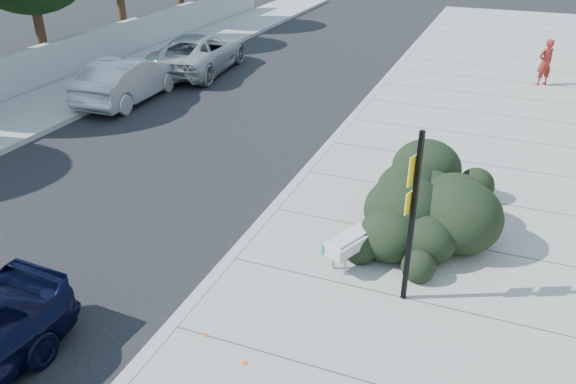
# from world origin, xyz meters

# --- Properties ---
(ground) EXTENTS (120.00, 120.00, 0.00)m
(ground) POSITION_xyz_m (0.00, 0.00, 0.00)
(ground) COLOR black
(ground) RESTS_ON ground
(sidewalk_near) EXTENTS (11.20, 50.00, 0.15)m
(sidewalk_near) POSITION_xyz_m (5.60, 5.00, 0.07)
(sidewalk_near) COLOR gray
(sidewalk_near) RESTS_ON ground
(sidewalk_far) EXTENTS (3.00, 50.00, 0.15)m
(sidewalk_far) POSITION_xyz_m (-9.50, 5.00, 0.07)
(sidewalk_far) COLOR gray
(sidewalk_far) RESTS_ON ground
(curb_near) EXTENTS (0.22, 50.00, 0.17)m
(curb_near) POSITION_xyz_m (0.00, 5.00, 0.08)
(curb_near) COLOR #9E9E99
(curb_near) RESTS_ON ground
(curb_far) EXTENTS (0.22, 50.00, 0.17)m
(curb_far) POSITION_xyz_m (-8.00, 5.00, 0.08)
(curb_far) COLOR #9E9E99
(curb_far) RESTS_ON ground
(bench) EXTENTS (1.15, 1.95, 0.59)m
(bench) POSITION_xyz_m (2.27, 1.00, 0.62)
(bench) COLOR gray
(bench) RESTS_ON sidewalk_near
(bike_rack) EXTENTS (0.22, 0.56, 0.85)m
(bike_rack) POSITION_xyz_m (2.53, 2.89, 0.66)
(bike_rack) COLOR black
(bike_rack) RESTS_ON sidewalk_near
(sign_post) EXTENTS (0.16, 0.33, 2.93)m
(sign_post) POSITION_xyz_m (3.17, 0.01, 1.80)
(sign_post) COLOR black
(sign_post) RESTS_ON sidewalk_near
(hedge) EXTENTS (2.98, 4.30, 1.47)m
(hedge) POSITION_xyz_m (3.10, 2.50, 0.88)
(hedge) COLOR black
(hedge) RESTS_ON sidewalk_near
(wagon_silver) EXTENTS (1.69, 4.45, 1.45)m
(wagon_silver) POSITION_xyz_m (-7.50, 7.42, 0.72)
(wagon_silver) COLOR #A5A6AA
(wagon_silver) RESTS_ON ground
(suv_silver) EXTENTS (2.99, 5.48, 1.46)m
(suv_silver) POSITION_xyz_m (-7.17, 11.48, 0.73)
(suv_silver) COLOR #A6AAAC
(suv_silver) RESTS_ON ground
(pedestrian) EXTENTS (0.70, 0.67, 1.61)m
(pedestrian) POSITION_xyz_m (5.32, 13.93, 0.96)
(pedestrian) COLOR maroon
(pedestrian) RESTS_ON sidewalk_near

